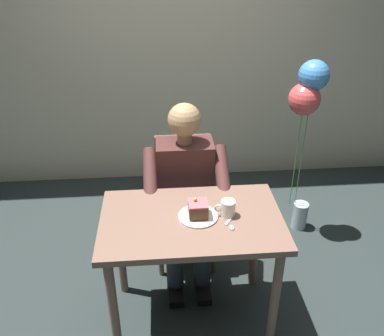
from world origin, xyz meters
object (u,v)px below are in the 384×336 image
at_px(chair, 184,195).
at_px(balloon_display, 307,109).
at_px(dessert_spoon, 231,224).
at_px(coffee_cup, 228,208).
at_px(seated_person, 186,192).
at_px(dining_table, 192,234).
at_px(cake_slice, 198,209).

xyz_separation_m(chair, balloon_display, (-0.87, -0.21, 0.53)).
bearing_deg(balloon_display, dessert_spoon, 53.44).
distance_m(dessert_spoon, balloon_display, 1.16).
height_order(coffee_cup, dessert_spoon, coffee_cup).
relative_size(seated_person, dessert_spoon, 8.69).
height_order(chair, coffee_cup, chair).
height_order(chair, seated_person, seated_person).
height_order(dining_table, cake_slice, cake_slice).
relative_size(coffee_cup, dessert_spoon, 0.82).
bearing_deg(balloon_display, dining_table, 43.61).
bearing_deg(dining_table, seated_person, -90.00).
bearing_deg(dining_table, chair, -90.00).
bearing_deg(cake_slice, dining_table, 10.21).
relative_size(dining_table, dessert_spoon, 7.12).
relative_size(dining_table, cake_slice, 9.45).
height_order(dining_table, chair, chair).
bearing_deg(balloon_display, cake_slice, 44.58).
distance_m(dining_table, balloon_display, 1.26).
bearing_deg(balloon_display, chair, 13.24).
height_order(chair, cake_slice, chair).
height_order(cake_slice, balloon_display, balloon_display).
bearing_deg(seated_person, cake_slice, 94.57).
distance_m(dining_table, coffee_cup, 0.25).
xyz_separation_m(dining_table, balloon_display, (-0.87, -0.83, 0.38)).
xyz_separation_m(seated_person, dessert_spoon, (-0.20, 0.52, 0.13)).
bearing_deg(chair, balloon_display, -166.76).
distance_m(dining_table, cake_slice, 0.17).
xyz_separation_m(chair, cake_slice, (-0.04, 0.62, 0.31)).
distance_m(chair, cake_slice, 0.70).
height_order(coffee_cup, balloon_display, balloon_display).
relative_size(dessert_spoon, balloon_display, 0.10).
height_order(chair, dessert_spoon, chair).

